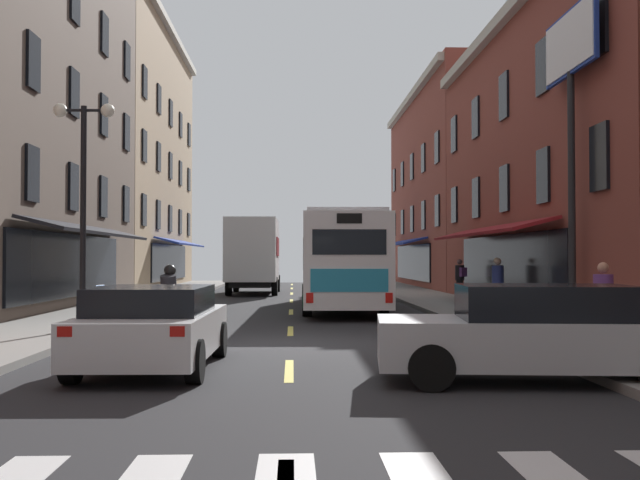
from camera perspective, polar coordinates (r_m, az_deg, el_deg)
name	(u,v)px	position (r m, az deg, el deg)	size (l,w,h in m)	color
ground_plane	(290,348)	(15.61, -2.30, -8.18)	(34.80, 80.00, 0.10)	#28282B
lane_centre_dashes	(290,346)	(15.36, -2.30, -8.09)	(0.14, 73.90, 0.01)	#DBCC4C
sidewalk_left	(0,343)	(16.70, -23.17, -7.21)	(3.00, 80.00, 0.14)	gray
sidewalk_right	(572,341)	(16.66, 18.62, -7.27)	(3.00, 80.00, 0.14)	gray
billboard_sign	(571,79)	(20.27, 18.55, 11.56)	(0.40, 3.32, 7.92)	black
transit_bus	(340,261)	(26.94, 1.54, -1.58)	(2.86, 12.54, 3.26)	white
box_truck	(254,255)	(37.64, -5.05, -1.18)	(2.53, 7.21, 3.70)	black
sedan_near	(154,326)	(12.46, -12.53, -6.44)	(2.06, 4.35, 1.34)	silver
sedan_mid	(536,333)	(11.32, 16.11, -6.81)	(4.60, 2.23, 1.41)	silver
motorcycle_rider	(170,308)	(16.61, -11.37, -5.12)	(0.62, 2.07, 1.66)	black
bicycle_near	(115,304)	(21.93, -15.35, -4.73)	(1.68, 0.54, 0.91)	black
pedestrian_near	(460,279)	(30.15, 10.61, -2.90)	(0.42, 0.53, 1.61)	black
pedestrian_mid	(498,284)	(23.83, 13.39, -3.29)	(0.36, 0.36, 1.66)	maroon
pedestrian_far	(497,283)	(25.14, 13.34, -3.18)	(0.36, 0.36, 1.67)	black
pedestrian_rear	(603,304)	(14.99, 20.77, -4.56)	(0.36, 0.36, 1.58)	maroon
street_lamp_twin	(83,204)	(18.32, -17.58, 2.64)	(1.42, 0.32, 5.28)	black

